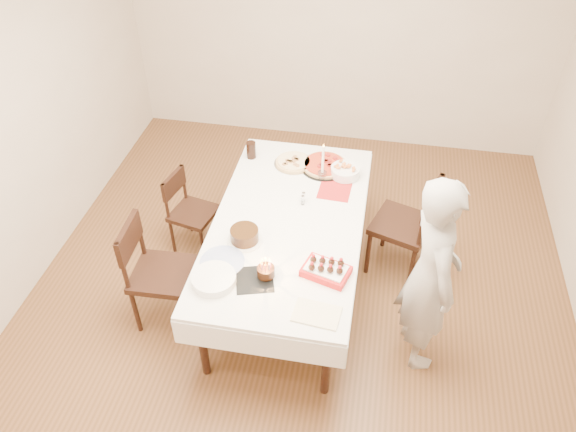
% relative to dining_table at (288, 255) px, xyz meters
% --- Properties ---
extents(floor, '(5.00, 5.00, 0.00)m').
position_rel_dining_table_xyz_m(floor, '(0.11, -0.07, -0.38)').
color(floor, '#55361D').
rests_on(floor, ground).
extents(wall_back, '(4.50, 0.04, 2.70)m').
position_rel_dining_table_xyz_m(wall_back, '(0.11, 2.43, 0.98)').
color(wall_back, beige).
rests_on(wall_back, floor).
extents(wall_left, '(0.04, 5.00, 2.70)m').
position_rel_dining_table_xyz_m(wall_left, '(-2.14, -0.07, 0.98)').
color(wall_left, beige).
rests_on(wall_left, floor).
extents(dining_table, '(1.61, 2.35, 0.75)m').
position_rel_dining_table_xyz_m(dining_table, '(0.00, 0.00, 0.00)').
color(dining_table, white).
rests_on(dining_table, floor).
extents(chair_right_savory, '(0.63, 0.63, 0.97)m').
position_rel_dining_table_xyz_m(chair_right_savory, '(0.89, 0.42, 0.11)').
color(chair_right_savory, black).
rests_on(chair_right_savory, floor).
extents(chair_left_savory, '(0.47, 0.47, 0.77)m').
position_rel_dining_table_xyz_m(chair_left_savory, '(-0.92, 0.36, 0.01)').
color(chair_left_savory, black).
rests_on(chair_left_savory, floor).
extents(chair_left_dessert, '(0.50, 0.50, 0.95)m').
position_rel_dining_table_xyz_m(chair_left_dessert, '(-0.89, -0.47, 0.10)').
color(chair_left_dessert, black).
rests_on(chair_left_dessert, floor).
extents(person, '(0.53, 0.67, 1.61)m').
position_rel_dining_table_xyz_m(person, '(1.07, -0.44, 0.43)').
color(person, '#A49F9A').
rests_on(person, floor).
extents(pizza_white, '(0.42, 0.42, 0.04)m').
position_rel_dining_table_xyz_m(pizza_white, '(-0.09, 0.74, 0.40)').
color(pizza_white, beige).
rests_on(pizza_white, dining_table).
extents(pizza_pepperoni, '(0.55, 0.55, 0.04)m').
position_rel_dining_table_xyz_m(pizza_pepperoni, '(0.18, 0.75, 0.40)').
color(pizza_pepperoni, red).
rests_on(pizza_pepperoni, dining_table).
extents(red_placemat, '(0.27, 0.27, 0.01)m').
position_rel_dining_table_xyz_m(red_placemat, '(0.31, 0.44, 0.38)').
color(red_placemat, '#B21E1E').
rests_on(red_placemat, dining_table).
extents(pasta_bowl, '(0.29, 0.29, 0.08)m').
position_rel_dining_table_xyz_m(pasta_bowl, '(0.37, 0.66, 0.42)').
color(pasta_bowl, white).
rests_on(pasta_bowl, dining_table).
extents(taper_candle, '(0.10, 0.10, 0.35)m').
position_rel_dining_table_xyz_m(taper_candle, '(0.18, 0.59, 0.55)').
color(taper_candle, white).
rests_on(taper_candle, dining_table).
extents(shaker_pair, '(0.08, 0.08, 0.08)m').
position_rel_dining_table_xyz_m(shaker_pair, '(0.08, 0.22, 0.42)').
color(shaker_pair, white).
rests_on(shaker_pair, dining_table).
extents(cola_glass, '(0.11, 0.11, 0.15)m').
position_rel_dining_table_xyz_m(cola_glass, '(-0.47, 0.78, 0.45)').
color(cola_glass, black).
rests_on(cola_glass, dining_table).
extents(layer_cake, '(0.28, 0.28, 0.11)m').
position_rel_dining_table_xyz_m(layer_cake, '(-0.27, -0.28, 0.43)').
color(layer_cake, black).
rests_on(layer_cake, dining_table).
extents(cake_board, '(0.32, 0.32, 0.01)m').
position_rel_dining_table_xyz_m(cake_board, '(-0.11, -0.65, 0.38)').
color(cake_board, black).
rests_on(cake_board, dining_table).
extents(birthday_cake, '(0.15, 0.15, 0.13)m').
position_rel_dining_table_xyz_m(birthday_cake, '(-0.04, -0.60, 0.45)').
color(birthday_cake, '#341E0E').
rests_on(birthday_cake, dining_table).
extents(strawberry_box, '(0.37, 0.29, 0.08)m').
position_rel_dining_table_xyz_m(strawberry_box, '(0.36, -0.50, 0.41)').
color(strawberry_box, red).
rests_on(strawberry_box, dining_table).
extents(box_lid, '(0.32, 0.23, 0.03)m').
position_rel_dining_table_xyz_m(box_lid, '(0.35, -0.87, 0.38)').
color(box_lid, beige).
rests_on(box_lid, dining_table).
extents(plate_stack, '(0.40, 0.40, 0.06)m').
position_rel_dining_table_xyz_m(plate_stack, '(-0.38, -0.72, 0.41)').
color(plate_stack, white).
rests_on(plate_stack, dining_table).
extents(china_plate, '(0.37, 0.37, 0.01)m').
position_rel_dining_table_xyz_m(china_plate, '(-0.38, -0.52, 0.38)').
color(china_plate, white).
rests_on(china_plate, dining_table).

